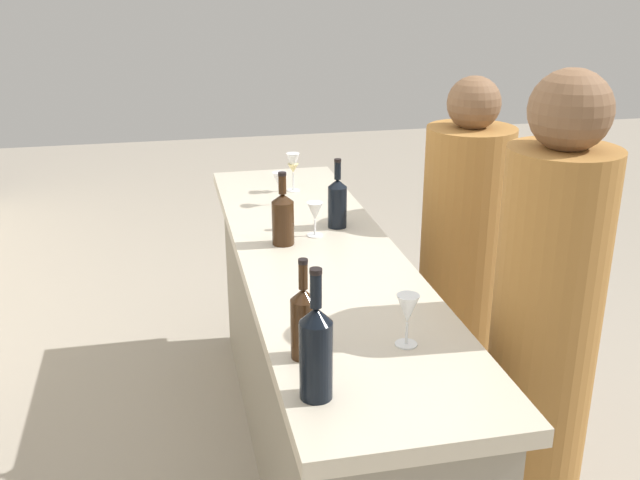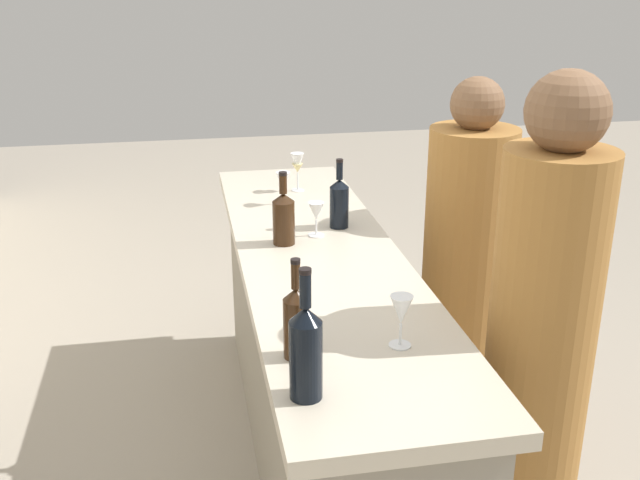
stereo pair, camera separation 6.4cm
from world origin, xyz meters
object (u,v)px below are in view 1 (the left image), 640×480
Objects in this scene: wine_bottle_center_amber_brown at (283,217)px; wine_glass_near_center at (293,165)px; wine_bottle_second_right_near_black at (337,202)px; wine_glass_near_right at (315,213)px; wine_glass_far_left at (280,182)px; wine_glass_near_left at (408,311)px; wine_bottle_leftmost_near_black at (316,350)px; wine_bottle_second_left_amber_brown at (304,321)px; person_left_guest at (462,269)px; person_center_guest at (541,360)px.

wine_glass_near_center is at bearing -13.38° from wine_bottle_center_amber_brown.
wine_glass_near_right is (-0.08, 0.11, -0.01)m from wine_bottle_second_right_near_black.
wine_glass_near_left is at bearing -174.11° from wine_glass_far_left.
wine_bottle_leftmost_near_black is 1.20× the size of wine_bottle_second_left_amber_brown.
person_left_guest is (0.98, -0.58, -0.34)m from wine_glass_near_left.
wine_bottle_leftmost_near_black is at bearing 48.16° from person_left_guest.
wine_glass_near_center is (1.71, -0.25, -0.01)m from wine_bottle_leftmost_near_black.
wine_glass_near_left is 0.09× the size of person_center_guest.
wine_bottle_second_right_near_black is 0.17× the size of person_center_guest.
wine_bottle_leftmost_near_black reaches higher than wine_glass_near_right.
person_left_guest is (0.99, -0.87, -0.34)m from wine_bottle_second_left_amber_brown.
wine_glass_far_left is at bearing 5.89° from wine_glass_near_left.
wine_bottle_leftmost_near_black is at bearing 37.21° from person_center_guest.
wine_bottle_second_right_near_black is at bearing -5.43° from person_left_guest.
wine_bottle_second_left_amber_brown reaches higher than wine_glass_near_center.
wine_glass_near_left is 0.52m from person_center_guest.
person_left_guest reaches higher than wine_glass_near_right.
wine_bottle_leftmost_near_black is at bearing 174.80° from wine_bottle_center_amber_brown.
wine_bottle_center_amber_brown reaches higher than wine_glass_near_right.
person_center_guest is at bearing -81.83° from wine_glass_near_left.
wine_glass_near_center is at bearing -45.11° from person_left_guest.
person_left_guest is at bearing -129.85° from wine_glass_near_center.
person_center_guest reaches higher than wine_glass_near_center.
wine_bottle_second_right_near_black is 0.98m from wine_glass_near_left.
wine_glass_near_center is at bearing -9.21° from wine_bottle_second_left_amber_brown.
wine_bottle_leftmost_near_black is 1.23m from wine_bottle_second_right_near_black.
wine_bottle_leftmost_near_black reaches higher than wine_glass_near_left.
wine_glass_near_right is (-0.60, 0.02, -0.03)m from wine_glass_near_center.
wine_bottle_second_right_near_black is at bearing -152.31° from wine_glass_far_left.
person_left_guest is (-0.33, -0.72, -0.33)m from wine_glass_far_left.
wine_bottle_leftmost_near_black is at bearing 164.21° from wine_bottle_second_right_near_black.
wine_bottle_leftmost_near_black is 1.52m from person_left_guest.
wine_glass_far_left is at bearing -47.18° from person_center_guest.
wine_bottle_second_right_near_black is at bearing -15.79° from wine_bottle_leftmost_near_black.
wine_bottle_leftmost_near_black is at bearing 171.58° from wine_glass_near_center.
wine_bottle_second_right_near_black is 1.84× the size of wine_glass_near_left.
wine_bottle_leftmost_near_black is 0.23× the size of person_left_guest.
wine_bottle_second_right_near_black reaches higher than wine_glass_far_left.
person_center_guest is (0.07, -0.74, -0.25)m from wine_bottle_second_left_amber_brown.
person_center_guest reaches higher than wine_glass_far_left.
wine_bottle_leftmost_near_black is 2.25× the size of wine_glass_near_left.
person_left_guest is at bearing -79.83° from wine_bottle_center_amber_brown.
wine_bottle_leftmost_near_black is 1.53m from wine_glass_far_left.
wine_glass_near_center reaches higher than wine_glass_near_left.
wine_bottle_second_left_amber_brown reaches higher than wine_bottle_center_amber_brown.
wine_bottle_second_left_amber_brown is 1.88× the size of wine_glass_near_left.
wine_glass_near_right is 0.08× the size of person_center_guest.
wine_bottle_leftmost_near_black is 0.20× the size of person_center_guest.
wine_bottle_center_amber_brown is at bearing -5.20° from wine_bottle_leftmost_near_black.
wine_glass_far_left is at bearing -30.23° from person_left_guest.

